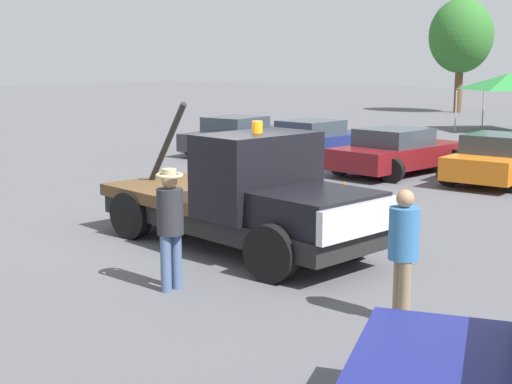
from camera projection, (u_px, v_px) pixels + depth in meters
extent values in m
plane|color=#545459|center=(234.00, 247.00, 12.66)|extent=(160.00, 160.00, 0.00)
cube|color=black|center=(234.00, 218.00, 12.56)|extent=(5.72, 2.65, 0.35)
cube|color=black|center=(318.00, 210.00, 11.07)|extent=(1.79, 1.93, 0.55)
cube|color=silver|center=(360.00, 220.00, 10.49)|extent=(0.40, 1.81, 0.50)
cube|color=black|center=(257.00, 174.00, 11.98)|extent=(1.51, 2.18, 1.37)
cube|color=brown|center=(185.00, 192.00, 13.49)|extent=(3.03, 2.42, 0.22)
cylinder|color=black|center=(167.00, 143.00, 13.71)|extent=(1.19, 0.30, 1.63)
cylinder|color=orange|center=(257.00, 127.00, 11.84)|extent=(0.18, 0.18, 0.20)
cylinder|color=black|center=(353.00, 232.00, 11.87)|extent=(0.88, 0.26, 0.88)
cylinder|color=black|center=(271.00, 253.00, 10.57)|extent=(0.88, 0.26, 0.88)
cylinder|color=black|center=(210.00, 201.00, 14.50)|extent=(0.88, 0.26, 0.88)
cylinder|color=black|center=(131.00, 215.00, 13.20)|extent=(0.88, 0.26, 0.88)
cylinder|color=black|center=(462.00, 367.00, 6.86)|extent=(0.68, 0.22, 0.68)
cylinder|color=#847051|center=(404.00, 293.00, 8.83)|extent=(0.15, 0.15, 0.83)
cylinder|color=#847051|center=(399.00, 288.00, 9.04)|extent=(0.15, 0.15, 0.83)
cylinder|color=teal|center=(404.00, 233.00, 8.80)|extent=(0.38, 0.38, 0.65)
sphere|color=#A87A56|center=(405.00, 199.00, 8.72)|extent=(0.22, 0.22, 0.22)
cylinder|color=#475B84|center=(166.00, 264.00, 10.13)|extent=(0.16, 0.16, 0.83)
cylinder|color=#475B84|center=(177.00, 261.00, 10.28)|extent=(0.16, 0.16, 0.83)
cylinder|color=#28282D|center=(170.00, 212.00, 10.07)|extent=(0.38, 0.38, 0.65)
sphere|color=#A87A56|center=(169.00, 181.00, 9.99)|extent=(0.22, 0.22, 0.22)
torus|color=tan|center=(169.00, 175.00, 9.98)|extent=(0.39, 0.39, 0.06)
cylinder|color=tan|center=(169.00, 172.00, 9.97)|extent=(0.20, 0.20, 0.10)
cube|color=#2D2D33|center=(239.00, 138.00, 25.54)|extent=(2.07, 4.76, 0.60)
cube|color=#333D47|center=(235.00, 124.00, 25.26)|extent=(1.73, 2.04, 0.50)
cylinder|color=black|center=(245.00, 139.00, 27.36)|extent=(0.68, 0.22, 0.68)
cylinder|color=black|center=(284.00, 142.00, 26.36)|extent=(0.68, 0.22, 0.68)
cylinder|color=black|center=(192.00, 147.00, 24.80)|extent=(0.68, 0.22, 0.68)
cylinder|color=black|center=(233.00, 150.00, 23.79)|extent=(0.68, 0.22, 0.68)
cube|color=navy|center=(315.00, 144.00, 23.89)|extent=(2.27, 4.65, 0.60)
cube|color=#333D47|center=(311.00, 128.00, 23.63)|extent=(1.79, 2.04, 0.50)
cylinder|color=black|center=(323.00, 144.00, 25.60)|extent=(0.68, 0.22, 0.68)
cylinder|color=black|center=(362.00, 148.00, 24.43)|extent=(0.68, 0.22, 0.68)
cylinder|color=black|center=(265.00, 152.00, 23.42)|extent=(0.68, 0.22, 0.68)
cylinder|color=black|center=(306.00, 156.00, 22.25)|extent=(0.68, 0.22, 0.68)
cube|color=maroon|center=(398.00, 155.00, 20.96)|extent=(2.55, 4.72, 0.60)
cube|color=#333D47|center=(394.00, 137.00, 20.70)|extent=(1.93, 2.11, 0.50)
cylinder|color=black|center=(402.00, 154.00, 22.67)|extent=(0.68, 0.22, 0.68)
cylinder|color=black|center=(452.00, 160.00, 21.39)|extent=(0.68, 0.22, 0.68)
cylinder|color=black|center=(341.00, 164.00, 20.59)|extent=(0.68, 0.22, 0.68)
cylinder|color=black|center=(392.00, 171.00, 19.31)|extent=(0.68, 0.22, 0.68)
cube|color=orange|center=(501.00, 163.00, 19.37)|extent=(1.81, 4.28, 0.60)
cube|color=#333D47|center=(500.00, 143.00, 19.11)|extent=(1.59, 1.80, 0.50)
cylinder|color=black|center=(489.00, 162.00, 21.05)|extent=(0.68, 0.22, 0.68)
cylinder|color=black|center=(450.00, 174.00, 18.79)|extent=(0.68, 0.22, 0.68)
cylinder|color=#9E9EA3|center=(456.00, 111.00, 33.37)|extent=(0.07, 0.07, 1.96)
cylinder|color=#9E9EA3|center=(483.00, 107.00, 36.16)|extent=(0.07, 0.07, 1.96)
pyramid|color=#287F38|center=(508.00, 82.00, 33.45)|extent=(3.58, 3.58, 0.76)
cylinder|color=brown|center=(458.00, 93.00, 46.32)|extent=(0.51, 0.51, 2.54)
ellipsoid|color=#2D6B28|center=(461.00, 36.00, 45.67)|extent=(4.07, 4.07, 4.72)
cube|color=black|center=(344.00, 204.00, 16.44)|extent=(0.40, 0.40, 0.04)
cone|color=orange|center=(345.00, 193.00, 16.40)|extent=(0.36, 0.36, 0.55)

